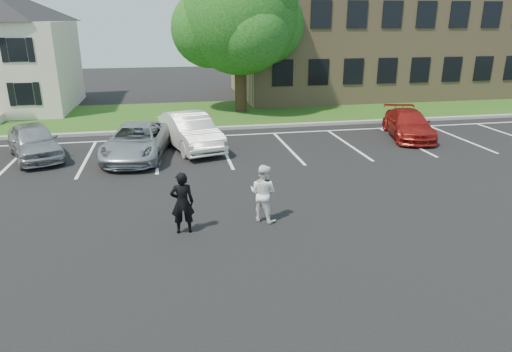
{
  "coord_description": "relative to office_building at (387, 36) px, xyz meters",
  "views": [
    {
      "loc": [
        -2.28,
        -10.63,
        5.35
      ],
      "look_at": [
        0.0,
        1.0,
        1.25
      ],
      "focal_mm": 32.0,
      "sensor_mm": 36.0,
      "label": 1
    }
  ],
  "objects": [
    {
      "name": "man_white_shirt",
      "position": [
        -13.84,
        -21.19,
        -3.35
      ],
      "size": [
        1.0,
        0.98,
        1.62
      ],
      "primitive_type": "imported",
      "rotation": [
        0.0,
        0.0,
        2.45
      ],
      "color": "white",
      "rests_on": "ground"
    },
    {
      "name": "office_building",
      "position": [
        0.0,
        0.0,
        0.0
      ],
      "size": [
        22.4,
        10.4,
        8.3
      ],
      "color": "#997F58",
      "rests_on": "ground"
    },
    {
      "name": "car_silver_west",
      "position": [
        -21.62,
        -13.53,
        -3.46
      ],
      "size": [
        3.1,
        4.43,
        1.4
      ],
      "primitive_type": "imported",
      "rotation": [
        0.0,
        0.0,
        0.39
      ],
      "color": "#ADADB2",
      "rests_on": "ground"
    },
    {
      "name": "ground_plane",
      "position": [
        -14.0,
        -21.99,
        -4.16
      ],
      "size": [
        90.0,
        90.0,
        0.0
      ],
      "primitive_type": "plane",
      "color": "black",
      "rests_on": "ground"
    },
    {
      "name": "stall_lines",
      "position": [
        -12.6,
        -13.04,
        -4.15
      ],
      "size": [
        34.0,
        5.36,
        0.01
      ],
      "color": "white",
      "rests_on": "ground"
    },
    {
      "name": "car_silver_minivan",
      "position": [
        -17.57,
        -14.21,
        -3.49
      ],
      "size": [
        2.99,
        5.13,
        1.34
      ],
      "primitive_type": "imported",
      "rotation": [
        0.0,
        0.0,
        -0.17
      ],
      "color": "#ACAFB4",
      "rests_on": "ground"
    },
    {
      "name": "car_red_compact",
      "position": [
        -5.16,
        -13.28,
        -3.53
      ],
      "size": [
        2.77,
        4.64,
        1.26
      ],
      "primitive_type": "imported",
      "rotation": [
        0.0,
        0.0,
        -0.25
      ],
      "color": "maroon",
      "rests_on": "ground"
    },
    {
      "name": "car_white_sedan",
      "position": [
        -15.37,
        -13.26,
        -3.4
      ],
      "size": [
        2.81,
        4.88,
        1.52
      ],
      "primitive_type": "imported",
      "rotation": [
        0.0,
        0.0,
        0.28
      ],
      "color": "silver",
      "rests_on": "ground"
    },
    {
      "name": "curb",
      "position": [
        -14.0,
        -9.99,
        -4.08
      ],
      "size": [
        40.0,
        0.3,
        0.15
      ],
      "primitive_type": "cube",
      "color": "gray",
      "rests_on": "ground"
    },
    {
      "name": "man_black_suit",
      "position": [
        -16.05,
        -21.54,
        -3.32
      ],
      "size": [
        0.61,
        0.4,
        1.67
      ],
      "primitive_type": "imported",
      "rotation": [
        0.0,
        0.0,
        3.15
      ],
      "color": "black",
      "rests_on": "ground"
    },
    {
      "name": "grass_strip",
      "position": [
        -14.0,
        -5.99,
        -4.12
      ],
      "size": [
        44.0,
        8.0,
        0.08
      ],
      "primitive_type": "cube",
      "color": "#174B0E",
      "rests_on": "ground"
    },
    {
      "name": "tree",
      "position": [
        -11.83,
        -5.52,
        1.19
      ],
      "size": [
        7.8,
        7.2,
        8.8
      ],
      "color": "black",
      "rests_on": "ground"
    }
  ]
}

